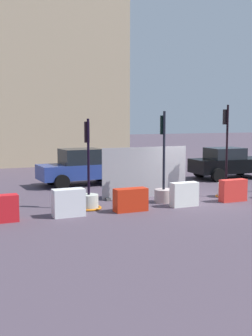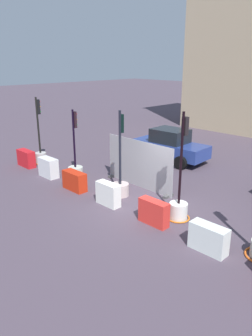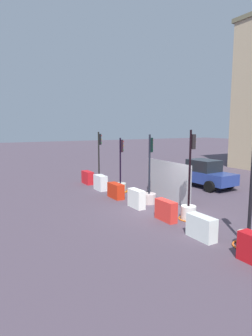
{
  "view_description": "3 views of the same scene",
  "coord_description": "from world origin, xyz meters",
  "px_view_note": "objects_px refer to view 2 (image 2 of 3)",
  "views": [
    {
      "loc": [
        -8.88,
        -14.25,
        3.19
      ],
      "look_at": [
        -2.98,
        0.08,
        1.37
      ],
      "focal_mm": 46.51,
      "sensor_mm": 36.0,
      "label": 1
    },
    {
      "loc": [
        7.46,
        -8.13,
        5.2
      ],
      "look_at": [
        -1.17,
        0.14,
        1.21
      ],
      "focal_mm": 34.92,
      "sensor_mm": 36.0,
      "label": 2
    },
    {
      "loc": [
        10.28,
        -7.62,
        3.83
      ],
      "look_at": [
        -2.96,
        -0.39,
        1.62
      ],
      "focal_mm": 30.97,
      "sensor_mm": 36.0,
      "label": 3
    }
  ],
  "objects_px": {
    "traffic_light_3": "(179,202)",
    "construction_barrier_0": "(26,158)",
    "construction_barrier_5": "(209,238)",
    "traffic_light_1": "(76,168)",
    "construction_barrier_1": "(48,168)",
    "construction_barrier_3": "(108,194)",
    "construction_barrier_4": "(154,212)",
    "car_blue_estate": "(170,145)",
    "traffic_light_2": "(120,182)",
    "traffic_light_0": "(40,152)",
    "construction_barrier_2": "(75,181)"
  },
  "relations": [
    {
      "from": "construction_barrier_1",
      "to": "car_blue_estate",
      "type": "bearing_deg",
      "value": 69.73
    },
    {
      "from": "construction_barrier_0",
      "to": "car_blue_estate",
      "type": "bearing_deg",
      "value": 54.05
    },
    {
      "from": "traffic_light_3",
      "to": "construction_barrier_5",
      "type": "distance_m",
      "value": 2.1
    },
    {
      "from": "construction_barrier_1",
      "to": "car_blue_estate",
      "type": "height_order",
      "value": "car_blue_estate"
    },
    {
      "from": "construction_barrier_2",
      "to": "construction_barrier_4",
      "type": "height_order",
      "value": "construction_barrier_4"
    },
    {
      "from": "construction_barrier_0",
      "to": "construction_barrier_3",
      "type": "xyz_separation_m",
      "value": [
        6.41,
        -0.04,
        0.02
      ]
    },
    {
      "from": "traffic_light_2",
      "to": "construction_barrier_5",
      "type": "distance_m",
      "value": 4.77
    },
    {
      "from": "construction_barrier_2",
      "to": "car_blue_estate",
      "type": "height_order",
      "value": "car_blue_estate"
    },
    {
      "from": "traffic_light_0",
      "to": "construction_barrier_5",
      "type": "height_order",
      "value": "traffic_light_0"
    },
    {
      "from": "construction_barrier_1",
      "to": "traffic_light_1",
      "type": "bearing_deg",
      "value": 41.84
    },
    {
      "from": "construction_barrier_0",
      "to": "traffic_light_1",
      "type": "bearing_deg",
      "value": 15.05
    },
    {
      "from": "construction_barrier_1",
      "to": "construction_barrier_3",
      "type": "xyz_separation_m",
      "value": [
        4.25,
        -0.03,
        -0.01
      ]
    },
    {
      "from": "traffic_light_2",
      "to": "construction_barrier_2",
      "type": "height_order",
      "value": "traffic_light_2"
    },
    {
      "from": "traffic_light_0",
      "to": "car_blue_estate",
      "type": "relative_size",
      "value": 0.83
    },
    {
      "from": "construction_barrier_0",
      "to": "construction_barrier_1",
      "type": "bearing_deg",
      "value": -0.38
    },
    {
      "from": "construction_barrier_4",
      "to": "construction_barrier_2",
      "type": "bearing_deg",
      "value": -178.31
    },
    {
      "from": "construction_barrier_1",
      "to": "traffic_light_0",
      "type": "bearing_deg",
      "value": 158.45
    },
    {
      "from": "construction_barrier_0",
      "to": "construction_barrier_1",
      "type": "xyz_separation_m",
      "value": [
        2.16,
        -0.01,
        0.03
      ]
    },
    {
      "from": "traffic_light_0",
      "to": "construction_barrier_5",
      "type": "distance_m",
      "value": 10.84
    },
    {
      "from": "traffic_light_0",
      "to": "construction_barrier_2",
      "type": "xyz_separation_m",
      "value": [
        4.38,
        -0.94,
        -0.2
      ]
    },
    {
      "from": "construction_barrier_0",
      "to": "construction_barrier_2",
      "type": "height_order",
      "value": "construction_barrier_0"
    },
    {
      "from": "construction_barrier_5",
      "to": "traffic_light_1",
      "type": "bearing_deg",
      "value": 173.45
    },
    {
      "from": "traffic_light_3",
      "to": "car_blue_estate",
      "type": "distance_m",
      "value": 6.8
    },
    {
      "from": "construction_barrier_3",
      "to": "construction_barrier_4",
      "type": "xyz_separation_m",
      "value": [
        2.18,
        0.1,
        -0.01
      ]
    },
    {
      "from": "traffic_light_3",
      "to": "car_blue_estate",
      "type": "height_order",
      "value": "traffic_light_3"
    },
    {
      "from": "construction_barrier_3",
      "to": "construction_barrier_5",
      "type": "height_order",
      "value": "construction_barrier_3"
    },
    {
      "from": "traffic_light_2",
      "to": "construction_barrier_3",
      "type": "distance_m",
      "value": 1.01
    },
    {
      "from": "construction_barrier_1",
      "to": "construction_barrier_4",
      "type": "relative_size",
      "value": 0.96
    },
    {
      "from": "traffic_light_2",
      "to": "traffic_light_3",
      "type": "height_order",
      "value": "traffic_light_3"
    },
    {
      "from": "traffic_light_2",
      "to": "construction_barrier_1",
      "type": "bearing_deg",
      "value": -166.82
    },
    {
      "from": "traffic_light_1",
      "to": "construction_barrier_2",
      "type": "xyz_separation_m",
      "value": [
        1.2,
        -0.91,
        -0.06
      ]
    },
    {
      "from": "traffic_light_0",
      "to": "traffic_light_1",
      "type": "distance_m",
      "value": 3.18
    },
    {
      "from": "construction_barrier_3",
      "to": "construction_barrier_2",
      "type": "bearing_deg",
      "value": -179.22
    },
    {
      "from": "traffic_light_0",
      "to": "construction_barrier_3",
      "type": "xyz_separation_m",
      "value": [
        6.48,
        -0.91,
        -0.16
      ]
    },
    {
      "from": "traffic_light_1",
      "to": "construction_barrier_4",
      "type": "relative_size",
      "value": 2.91
    },
    {
      "from": "traffic_light_3",
      "to": "construction_barrier_0",
      "type": "xyz_separation_m",
      "value": [
        -8.9,
        -0.98,
        -0.17
      ]
    },
    {
      "from": "construction_barrier_2",
      "to": "construction_barrier_4",
      "type": "relative_size",
      "value": 1.07
    },
    {
      "from": "car_blue_estate",
      "to": "construction_barrier_4",
      "type": "bearing_deg",
      "value": -55.21
    },
    {
      "from": "construction_barrier_0",
      "to": "construction_barrier_4",
      "type": "height_order",
      "value": "construction_barrier_4"
    },
    {
      "from": "traffic_light_0",
      "to": "traffic_light_2",
      "type": "height_order",
      "value": "traffic_light_0"
    },
    {
      "from": "traffic_light_0",
      "to": "construction_barrier_5",
      "type": "bearing_deg",
      "value": -4.79
    },
    {
      "from": "construction_barrier_4",
      "to": "construction_barrier_3",
      "type": "bearing_deg",
      "value": -177.43
    },
    {
      "from": "traffic_light_2",
      "to": "construction_barrier_4",
      "type": "distance_m",
      "value": 2.67
    },
    {
      "from": "construction_barrier_0",
      "to": "construction_barrier_4",
      "type": "bearing_deg",
      "value": 0.36
    },
    {
      "from": "traffic_light_3",
      "to": "construction_barrier_3",
      "type": "xyz_separation_m",
      "value": [
        -2.49,
        -1.02,
        -0.16
      ]
    },
    {
      "from": "construction_barrier_1",
      "to": "construction_barrier_2",
      "type": "height_order",
      "value": "construction_barrier_1"
    },
    {
      "from": "construction_barrier_0",
      "to": "car_blue_estate",
      "type": "relative_size",
      "value": 0.28
    },
    {
      "from": "traffic_light_2",
      "to": "construction_barrier_5",
      "type": "relative_size",
      "value": 3.08
    },
    {
      "from": "traffic_light_0",
      "to": "construction_barrier_2",
      "type": "height_order",
      "value": "traffic_light_0"
    },
    {
      "from": "traffic_light_1",
      "to": "traffic_light_3",
      "type": "xyz_separation_m",
      "value": [
        5.8,
        0.14,
        0.14
      ]
    }
  ]
}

